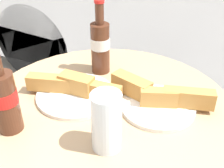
{
  "coord_description": "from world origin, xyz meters",
  "views": [
    {
      "loc": [
        0.28,
        -0.61,
        1.28
      ],
      "look_at": [
        0.0,
        0.04,
        0.82
      ],
      "focal_mm": 45.0,
      "sensor_mm": 36.0,
      "label": 1
    }
  ],
  "objects_px": {
    "cola_bottle_right": "(4,99)",
    "drinking_glass": "(106,124)",
    "lunch_plate_far": "(158,99)",
    "lunch_plate_near": "(75,90)",
    "cola_bottle_left": "(100,45)",
    "bistro_table": "(107,146)"
  },
  "relations": [
    {
      "from": "cola_bottle_right",
      "to": "lunch_plate_far",
      "type": "bearing_deg",
      "value": 37.16
    },
    {
      "from": "drinking_glass",
      "to": "lunch_plate_far",
      "type": "distance_m",
      "value": 0.23
    },
    {
      "from": "drinking_glass",
      "to": "lunch_plate_far",
      "type": "height_order",
      "value": "drinking_glass"
    },
    {
      "from": "bistro_table",
      "to": "lunch_plate_near",
      "type": "bearing_deg",
      "value": 178.78
    },
    {
      "from": "cola_bottle_left",
      "to": "lunch_plate_far",
      "type": "height_order",
      "value": "cola_bottle_left"
    },
    {
      "from": "bistro_table",
      "to": "lunch_plate_far",
      "type": "relative_size",
      "value": 2.48
    },
    {
      "from": "lunch_plate_near",
      "to": "cola_bottle_right",
      "type": "bearing_deg",
      "value": -112.32
    },
    {
      "from": "lunch_plate_near",
      "to": "lunch_plate_far",
      "type": "xyz_separation_m",
      "value": [
        0.25,
        0.05,
        0.0
      ]
    },
    {
      "from": "drinking_glass",
      "to": "bistro_table",
      "type": "bearing_deg",
      "value": 114.07
    },
    {
      "from": "bistro_table",
      "to": "lunch_plate_far",
      "type": "height_order",
      "value": "lunch_plate_far"
    },
    {
      "from": "bistro_table",
      "to": "lunch_plate_far",
      "type": "bearing_deg",
      "value": 21.0
    },
    {
      "from": "cola_bottle_left",
      "to": "lunch_plate_near",
      "type": "bearing_deg",
      "value": -92.12
    },
    {
      "from": "bistro_table",
      "to": "drinking_glass",
      "type": "distance_m",
      "value": 0.3
    },
    {
      "from": "cola_bottle_right",
      "to": "drinking_glass",
      "type": "bearing_deg",
      "value": 9.02
    },
    {
      "from": "cola_bottle_left",
      "to": "lunch_plate_near",
      "type": "xyz_separation_m",
      "value": [
        -0.01,
        -0.17,
        -0.08
      ]
    },
    {
      "from": "lunch_plate_near",
      "to": "drinking_glass",
      "type": "bearing_deg",
      "value": -41.5
    },
    {
      "from": "drinking_glass",
      "to": "lunch_plate_far",
      "type": "bearing_deg",
      "value": 71.41
    },
    {
      "from": "lunch_plate_far",
      "to": "cola_bottle_left",
      "type": "bearing_deg",
      "value": 153.44
    },
    {
      "from": "bistro_table",
      "to": "drinking_glass",
      "type": "relative_size",
      "value": 5.07
    },
    {
      "from": "cola_bottle_right",
      "to": "drinking_glass",
      "type": "relative_size",
      "value": 1.58
    },
    {
      "from": "bistro_table",
      "to": "lunch_plate_near",
      "type": "height_order",
      "value": "lunch_plate_near"
    },
    {
      "from": "bistro_table",
      "to": "cola_bottle_right",
      "type": "distance_m",
      "value": 0.38
    }
  ]
}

